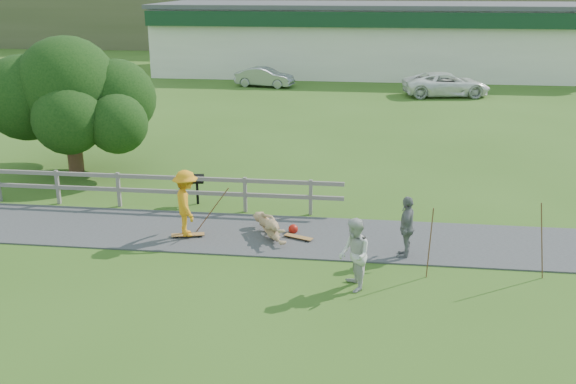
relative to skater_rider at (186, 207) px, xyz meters
name	(u,v)px	position (x,y,z in m)	size (l,w,h in m)	color
ground	(222,255)	(1.18, -1.04, -0.91)	(260.00, 260.00, 0.00)	#335819
path	(233,233)	(1.18, 0.46, -0.89)	(34.00, 3.00, 0.04)	#313133
fence	(99,184)	(-3.44, 2.26, -0.19)	(15.05, 0.10, 1.10)	#635D58
strip_mall	(376,38)	(5.18, 33.90, 1.66)	(32.50, 10.75, 5.10)	silver
skater_rider	(186,207)	(0.00, 0.00, 0.00)	(1.18, 0.68, 1.83)	orange
skater_fallen	(270,226)	(2.24, 0.33, -0.58)	(1.82, 0.43, 0.66)	tan
spectator_a	(354,255)	(4.60, -2.50, -0.06)	(0.83, 0.64, 1.70)	beige
spectator_b	(407,227)	(5.87, -0.54, -0.10)	(0.96, 0.40, 1.64)	slate
car_silver	(265,77)	(-2.08, 26.14, -0.28)	(1.34, 3.84, 1.26)	gray
car_white	(446,84)	(9.43, 23.93, -0.20)	(2.38, 5.17, 1.44)	white
tree	(70,110)	(-5.84, 5.75, 1.40)	(5.81, 5.81, 4.62)	black
bbq	(197,190)	(-0.46, 2.79, -0.44)	(0.44, 0.33, 0.94)	black
longboard_rider	(188,236)	(0.00, 0.00, -0.86)	(0.90, 0.22, 0.10)	#935C30
longboard_fallen	(298,238)	(3.04, 0.23, -0.87)	(0.81, 0.20, 0.09)	#935C30
helmet	(293,229)	(2.84, 0.68, -0.78)	(0.27, 0.27, 0.27)	#A9170D
pole_rider	(212,205)	(0.60, 0.40, -0.07)	(0.03, 0.03, 1.68)	brown
pole_spec_left	(430,243)	(6.35, -1.68, -0.03)	(0.03, 0.03, 1.76)	brown
pole_spec_right	(542,241)	(8.94, -1.38, 0.04)	(0.03, 0.03, 1.91)	brown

